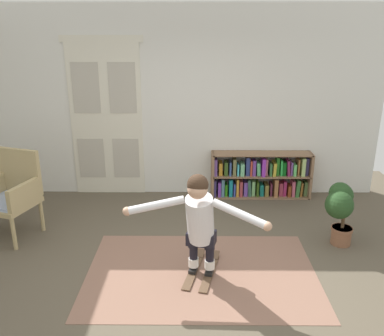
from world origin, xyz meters
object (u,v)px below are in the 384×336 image
at_px(skis_pair, 202,270).
at_px(bookshelf, 260,177).
at_px(potted_plant, 340,205).
at_px(person_skier, 200,218).
at_px(wicker_chair, 12,192).

bearing_deg(skis_pair, bookshelf, 66.17).
bearing_deg(potted_plant, person_skier, -155.50).
bearing_deg(bookshelf, potted_plant, -63.89).
bearing_deg(wicker_chair, skis_pair, -19.85).
bearing_deg(person_skier, skis_pair, 76.85).
bearing_deg(potted_plant, bookshelf, 116.11).
xyz_separation_m(bookshelf, skis_pair, (-0.95, -2.14, -0.31)).
height_order(bookshelf, potted_plant, potted_plant).
height_order(skis_pair, person_skier, person_skier).
relative_size(wicker_chair, potted_plant, 1.40).
distance_m(wicker_chair, person_skier, 2.57).
xyz_separation_m(wicker_chair, potted_plant, (4.08, -0.22, -0.06)).
xyz_separation_m(bookshelf, potted_plant, (0.74, -1.50, 0.19)).
bearing_deg(skis_pair, potted_plant, 20.89).
bearing_deg(person_skier, potted_plant, 24.50).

